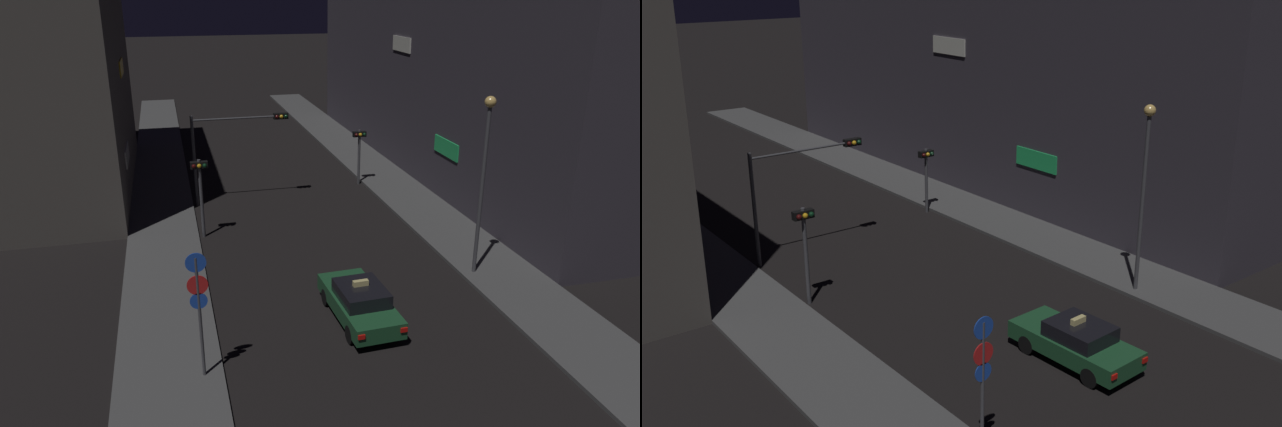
{
  "view_description": "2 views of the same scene",
  "coord_description": "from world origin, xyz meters",
  "views": [
    {
      "loc": [
        -6.23,
        -8.15,
        11.32
      ],
      "look_at": [
        0.22,
        16.61,
        1.65
      ],
      "focal_mm": 33.65,
      "sensor_mm": 36.0,
      "label": 1
    },
    {
      "loc": [
        -16.27,
        -4.86,
        12.58
      ],
      "look_at": [
        1.38,
        17.75,
        2.7
      ],
      "focal_mm": 41.96,
      "sensor_mm": 36.0,
      "label": 2
    }
  ],
  "objects": [
    {
      "name": "taxi",
      "position": [
        -0.06,
        9.89,
        0.74
      ],
      "size": [
        1.99,
        4.52,
        1.62
      ],
      "color": "#1E512D",
      "rests_on": "ground_plane"
    },
    {
      "name": "sidewalk_left",
      "position": [
        -6.83,
        27.87,
        0.07
      ],
      "size": [
        3.32,
        59.74,
        0.14
      ],
      "primitive_type": "cube",
      "color": "#4C4C4C",
      "rests_on": "ground_plane"
    },
    {
      "name": "street_lamp_near_block",
      "position": [
        5.75,
        12.2,
        4.81
      ],
      "size": [
        0.44,
        0.44,
        7.34
      ],
      "color": "#47474C",
      "rests_on": "sidewalk_right"
    },
    {
      "name": "traffic_light_left_kerb",
      "position": [
        -4.92,
        19.17,
        2.75
      ],
      "size": [
        0.8,
        0.42,
        3.86
      ],
      "color": "#47474C",
      "rests_on": "ground_plane"
    },
    {
      "name": "sign_pole_left",
      "position": [
        -5.76,
        7.76,
        2.66
      ],
      "size": [
        0.62,
        0.1,
        4.12
      ],
      "color": "#47474C",
      "rests_on": "sidewalk_left"
    },
    {
      "name": "traffic_light_overhead",
      "position": [
        -2.8,
        23.79,
        3.69
      ],
      "size": [
        5.28,
        0.42,
        5.0
      ],
      "color": "#47474C",
      "rests_on": "ground_plane"
    },
    {
      "name": "building_facade_right",
      "position": [
        12.91,
        27.97,
        8.71
      ],
      "size": [
        8.93,
        35.4,
        17.43
      ],
      "color": "#3D3842",
      "rests_on": "ground_plane"
    },
    {
      "name": "traffic_light_right_kerb",
      "position": [
        4.92,
        25.24,
        2.44
      ],
      "size": [
        0.8,
        0.42,
        3.38
      ],
      "color": "#47474C",
      "rests_on": "ground_plane"
    },
    {
      "name": "sidewalk_right",
      "position": [
        6.83,
        27.87,
        0.07
      ],
      "size": [
        3.32,
        59.74,
        0.14
      ],
      "primitive_type": "cube",
      "color": "#4C4C4C",
      "rests_on": "ground_plane"
    }
  ]
}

